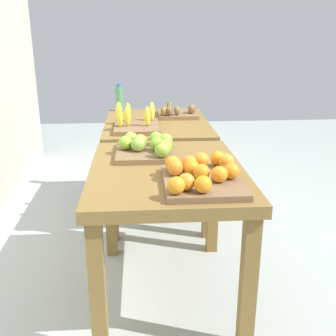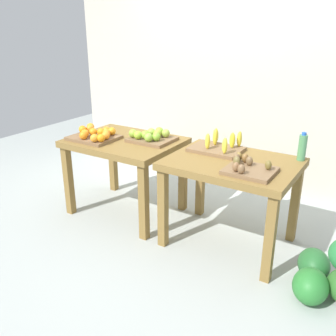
# 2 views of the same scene
# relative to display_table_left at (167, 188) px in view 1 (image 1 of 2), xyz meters

# --- Properties ---
(ground_plane) EXTENTS (8.00, 8.00, 0.00)m
(ground_plane) POSITION_rel_display_table_left_xyz_m (0.56, 0.00, -0.65)
(ground_plane) COLOR #A2AAA6
(display_table_left) EXTENTS (1.04, 0.80, 0.77)m
(display_table_left) POSITION_rel_display_table_left_xyz_m (0.00, 0.00, 0.00)
(display_table_left) COLOR brown
(display_table_left) RESTS_ON ground_plane
(display_table_right) EXTENTS (1.04, 0.80, 0.77)m
(display_table_right) POSITION_rel_display_table_left_xyz_m (1.12, 0.00, 0.00)
(display_table_right) COLOR brown
(display_table_right) RESTS_ON ground_plane
(orange_bin) EXTENTS (0.46, 0.37, 0.11)m
(orange_bin) POSITION_rel_display_table_left_xyz_m (-0.24, -0.14, 0.16)
(orange_bin) COLOR brown
(orange_bin) RESTS_ON display_table_left
(apple_bin) EXTENTS (0.41, 0.34, 0.11)m
(apple_bin) POSITION_rel_display_table_left_xyz_m (0.25, 0.09, 0.16)
(apple_bin) COLOR brown
(apple_bin) RESTS_ON display_table_left
(banana_crate) EXTENTS (0.44, 0.33, 0.17)m
(banana_crate) POSITION_rel_display_table_left_xyz_m (0.91, 0.16, 0.15)
(banana_crate) COLOR brown
(banana_crate) RESTS_ON display_table_right
(kiwi_bin) EXTENTS (0.36, 0.32, 0.10)m
(kiwi_bin) POSITION_rel_display_table_left_xyz_m (1.32, -0.17, 0.14)
(kiwi_bin) COLOR brown
(kiwi_bin) RESTS_ON display_table_right
(water_bottle) EXTENTS (0.07, 0.07, 0.23)m
(water_bottle) POSITION_rel_display_table_left_xyz_m (1.59, 0.31, 0.22)
(water_bottle) COLOR #4C8C59
(water_bottle) RESTS_ON display_table_right
(watermelon_pile) EXTENTS (0.60, 0.61, 0.50)m
(watermelon_pile) POSITION_rel_display_table_left_xyz_m (2.01, -0.27, -0.46)
(watermelon_pile) COLOR #346E2D
(watermelon_pile) RESTS_ON ground_plane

